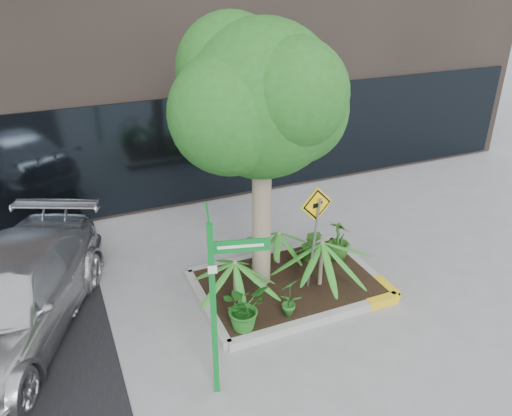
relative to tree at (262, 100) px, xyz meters
name	(u,v)px	position (x,y,z in m)	size (l,w,h in m)	color
ground	(286,300)	(0.24, -0.56, -3.51)	(80.00, 80.00, 0.00)	gray
planter	(291,284)	(0.48, -0.29, -3.40)	(3.35, 2.36, 0.15)	#9E9E99
tree	(262,100)	(0.00, 0.00, 0.00)	(3.20, 2.84, 4.80)	gray
palm_front	(322,243)	(0.94, -0.55, -2.49)	(1.04, 1.04, 1.16)	gray
palm_left	(235,263)	(-0.65, -0.38, -2.60)	(0.91, 0.91, 1.01)	gray
palm_back	(279,233)	(0.55, 0.41, -2.70)	(0.79, 0.79, 0.87)	gray
parked_car	(8,300)	(-4.18, 0.33, -2.82)	(1.93, 4.76, 1.38)	silver
shrub_a	(244,307)	(-0.78, -1.11, -2.96)	(0.71, 0.71, 0.78)	#1E611B
shrub_b	(339,240)	(1.70, 0.09, -2.95)	(0.46, 0.46, 0.82)	#285A1B
shrub_c	(289,296)	(0.02, -1.11, -2.99)	(0.38, 0.38, 0.73)	#21601D
shrub_d	(311,244)	(1.17, 0.23, -3.00)	(0.39, 0.39, 0.71)	#275919
street_sign_post	(216,292)	(-1.52, -2.03, -1.86)	(0.77, 0.91, 2.66)	#0B8029
cattle_sign	(315,223)	(0.72, -0.64, -2.00)	(0.62, 0.26, 2.00)	slate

